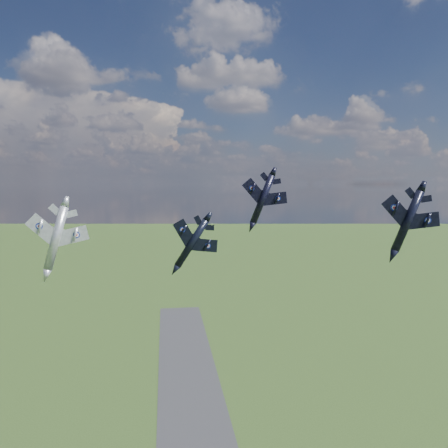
{
  "coord_description": "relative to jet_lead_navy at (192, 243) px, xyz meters",
  "views": [
    {
      "loc": [
        -10.17,
        -63.67,
        90.17
      ],
      "look_at": [
        1.02,
        18.13,
        82.65
      ],
      "focal_mm": 35.0,
      "sensor_mm": 36.0,
      "label": 1
    }
  ],
  "objects": [
    {
      "name": "jet_high_navy",
      "position": [
        17.32,
        13.74,
        8.15
      ],
      "size": [
        14.79,
        18.14,
        7.37
      ],
      "primitive_type": null,
      "rotation": [
        0.0,
        0.37,
        -0.18
      ],
      "color": "black"
    },
    {
      "name": "jet_lead_navy",
      "position": [
        0.0,
        0.0,
        0.0
      ],
      "size": [
        12.89,
        16.3,
        8.21
      ],
      "primitive_type": null,
      "rotation": [
        0.0,
        0.56,
        -0.17
      ],
      "color": "black"
    },
    {
      "name": "jet_left_silver",
      "position": [
        -24.76,
        -3.75,
        1.87
      ],
      "size": [
        14.64,
        18.02,
        6.41
      ],
      "primitive_type": null,
      "rotation": [
        0.0,
        0.28,
        0.17
      ],
      "color": "#9699A0"
    },
    {
      "name": "jet_right_navy",
      "position": [
        31.09,
        -24.13,
        6.03
      ],
      "size": [
        12.78,
        15.27,
        5.94
      ],
      "primitive_type": null,
      "rotation": [
        0.0,
        0.36,
        -0.24
      ],
      "color": "black"
    }
  ]
}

